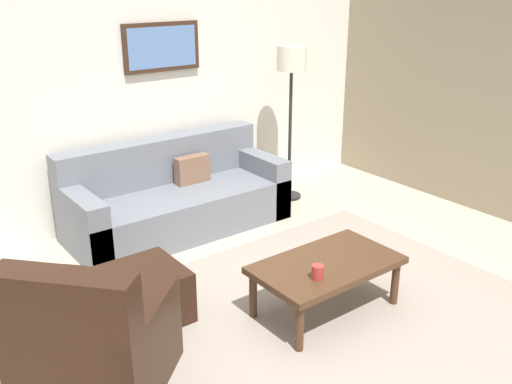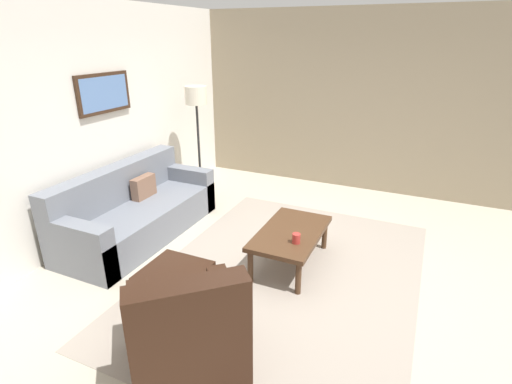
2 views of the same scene
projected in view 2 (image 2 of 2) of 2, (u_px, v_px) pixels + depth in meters
ground_plane at (285, 276)px, 4.17m from camera, size 8.00×8.00×0.00m
rear_partition at (84, 125)px, 4.64m from camera, size 6.00×0.12×2.80m
stone_feature_panel at (354, 102)px, 6.18m from camera, size 0.12×5.20×2.80m
area_rug at (285, 275)px, 4.17m from camera, size 3.58×2.65×0.01m
couch_main at (134, 212)px, 4.96m from camera, size 2.18×0.90×0.88m
armchair_leather at (188, 340)px, 2.87m from camera, size 1.13×1.13×0.95m
ottoman at (175, 288)px, 3.64m from camera, size 0.56×0.56×0.40m
coffee_table at (291, 235)px, 4.27m from camera, size 1.10×0.64×0.41m
cup at (296, 238)px, 3.98m from camera, size 0.08×0.08×0.10m
lamp_standing at (197, 107)px, 5.74m from camera, size 0.32×0.32×1.71m
framed_artwork at (104, 93)px, 4.74m from camera, size 0.82×0.04×0.47m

